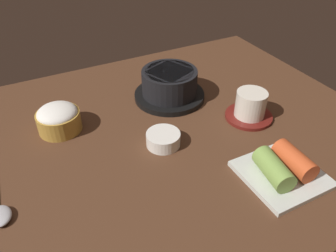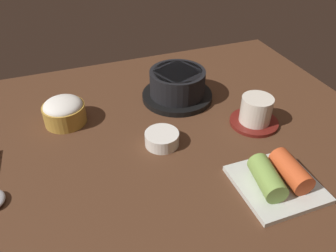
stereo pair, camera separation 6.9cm
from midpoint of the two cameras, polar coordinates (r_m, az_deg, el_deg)
dining_table at (r=74.16cm, az=0.67°, el=-2.03°), size 100.00×76.00×2.00cm
stone_pot at (r=84.03cm, az=3.95°, el=6.81°), size 17.63×17.63×7.56cm
rice_bowl at (r=77.92cm, az=-14.82°, el=2.41°), size 9.41×9.41×6.06cm
tea_cup_with_saucer at (r=78.27cm, az=17.08°, el=2.15°), size 10.92×10.92×6.79cm
banchan_cup_center at (r=69.94cm, az=1.90°, el=-2.16°), size 7.14×7.14×2.86cm
kimchi_plate at (r=64.93cm, az=21.05°, el=-8.41°), size 14.22×14.22×5.02cm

